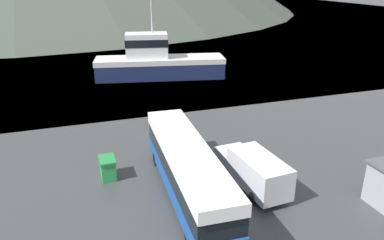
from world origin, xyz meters
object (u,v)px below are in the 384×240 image
object	(u,v)px
tour_bus	(187,169)
delivery_van	(253,169)
storage_bin	(108,168)
fishing_boat	(157,61)

from	to	relation	value
tour_bus	delivery_van	distance (m)	4.28
tour_bus	delivery_van	bearing A→B (deg)	-1.33
storage_bin	tour_bus	bearing A→B (deg)	-40.80
tour_bus	delivery_van	xyz separation A→B (m)	(4.22, -0.32, -0.63)
delivery_van	tour_bus	bearing A→B (deg)	171.59
fishing_boat	delivery_van	bearing A→B (deg)	10.03
fishing_boat	storage_bin	distance (m)	25.66
fishing_boat	storage_bin	world-z (taller)	fishing_boat
tour_bus	fishing_boat	world-z (taller)	fishing_boat
tour_bus	fishing_boat	distance (m)	28.02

